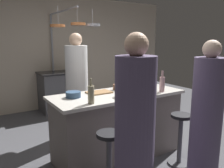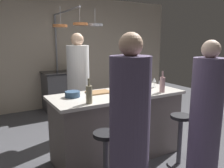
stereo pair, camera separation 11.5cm
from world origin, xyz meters
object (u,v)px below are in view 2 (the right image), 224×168
wine_bottle_dark (137,79)px  wine_bottle_rose (162,84)px  pepper_mill (137,83)px  mixing_bowl_ceramic (122,94)px  wine_bottle_white (89,94)px  mixing_bowl_wooden (118,87)px  chef (79,89)px  wine_glass_near_left_guest (154,80)px  wine_bottle_amber (139,80)px  bar_stool_right (180,138)px  guest_right (205,119)px  bar_stool_left (106,160)px  mixing_bowl_blue (73,94)px  stove_range (62,91)px  guest_left (129,136)px  wine_glass_near_right_guest (145,83)px  cutting_board (99,92)px

wine_bottle_dark → wine_bottle_rose: bearing=-80.3°
pepper_mill → mixing_bowl_ceramic: pepper_mill is taller
wine_bottle_white → mixing_bowl_wooden: bearing=33.9°
chef → wine_bottle_white: (-0.36, -1.22, 0.22)m
wine_bottle_dark → mixing_bowl_ceramic: wine_bottle_dark is taller
pepper_mill → wine_glass_near_left_guest: pepper_mill is taller
pepper_mill → wine_bottle_amber: size_ratio=0.67×
wine_glass_near_left_guest → wine_bottle_dark: bearing=141.6°
bar_stool_right → guest_right: (-0.02, -0.37, 0.37)m
bar_stool_left → wine_bottle_white: wine_bottle_white is taller
bar_stool_left → mixing_bowl_blue: 0.92m
stove_range → guest_right: 3.49m
wine_bottle_dark → mixing_bowl_ceramic: size_ratio=1.74×
wine_bottle_rose → mixing_bowl_blue: 1.21m
mixing_bowl_wooden → wine_bottle_white: bearing=-146.1°
stove_range → wine_bottle_amber: 2.45m
bar_stool_right → wine_bottle_white: (-1.09, 0.36, 0.63)m
guest_left → wine_glass_near_right_guest: bearing=46.2°
chef → guest_right: size_ratio=1.07×
bar_stool_left → guest_right: (1.05, -0.37, 0.37)m
wine_bottle_dark → wine_bottle_white: bearing=-155.0°
stove_range → guest_left: (-0.49, -3.44, 0.33)m
mixing_bowl_blue → chef: bearing=63.7°
chef → guest_right: chef is taller
mixing_bowl_wooden → wine_bottle_dark: bearing=5.1°
cutting_board → wine_glass_near_left_guest: 0.89m
guest_left → cutting_board: bearing=76.3°
wine_glass_near_left_guest → mixing_bowl_blue: (-1.27, 0.05, -0.07)m
guest_right → wine_bottle_white: 1.31m
wine_bottle_dark → mixing_bowl_wooden: size_ratio=2.13×
stove_range → guest_left: size_ratio=0.53×
wine_bottle_rose → wine_bottle_white: bearing=-179.3°
stove_range → wine_glass_near_right_guest: 2.61m
mixing_bowl_blue → bar_stool_left: bearing=-84.1°
wine_glass_near_right_guest → mixing_bowl_blue: 1.02m
wine_glass_near_left_guest → mixing_bowl_ceramic: size_ratio=0.79×
wine_bottle_rose → wine_glass_near_right_guest: (-0.16, 0.19, -0.00)m
bar_stool_left → mixing_bowl_ceramic: size_ratio=3.70×
stove_range → mixing_bowl_blue: size_ratio=4.78×
bar_stool_right → wine_bottle_rose: size_ratio=2.35×
chef → wine_glass_near_left_guest: (0.85, -0.90, 0.21)m
cutting_board → wine_bottle_rose: 0.87m
bar_stool_left → guest_right: 1.17m
guest_right → wine_glass_near_right_guest: (-0.12, 0.92, 0.26)m
bar_stool_left → wine_glass_near_left_guest: (1.20, 0.68, 0.63)m
wine_bottle_rose → wine_glass_near_right_guest: size_ratio=1.99×
bar_stool_left → mixing_bowl_wooden: size_ratio=4.52×
cutting_board → wine_bottle_white: size_ratio=1.12×
guest_right → wine_glass_near_right_guest: guest_right is taller
wine_bottle_white → bar_stool_left: bearing=-87.7°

